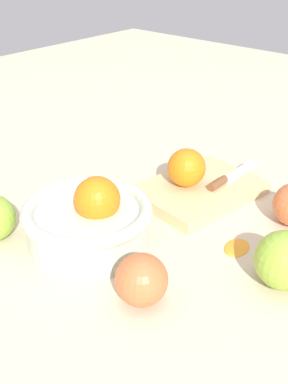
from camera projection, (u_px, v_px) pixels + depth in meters
The scene contains 8 objects.
ground_plane at pixel (180, 222), 0.78m from camera, with size 2.40×2.40×0.00m, color beige.
bowl at pixel (89, 220), 0.71m from camera, with size 0.20×0.20×0.11m.
cutting_board at pixel (199, 190), 0.85m from camera, with size 0.21×0.16×0.02m, color #DBB77F.
orange_on_board at pixel (187, 168), 0.83m from camera, with size 0.07×0.07×0.07m, color orange.
knife at pixel (226, 177), 0.86m from camera, with size 0.16×0.02×0.01m.
apple_front_left at pixel (141, 280), 0.60m from camera, with size 0.07×0.07×0.07m, color #CC6638.
apple_front_left_2 at pixel (284, 260), 0.63m from camera, with size 0.08×0.08×0.08m, color #8EB738.
citrus_peel at pixel (238, 245), 0.72m from camera, with size 0.05×0.04×0.01m, color orange.
Camera 1 is at (-0.53, -0.39, 0.43)m, focal length 44.35 mm.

